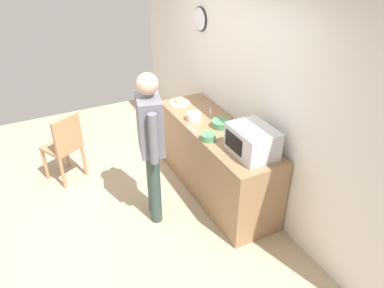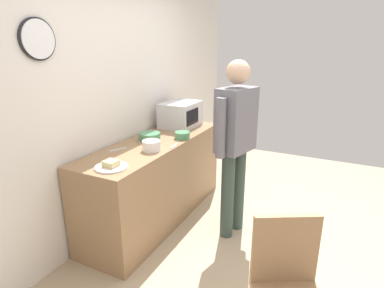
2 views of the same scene
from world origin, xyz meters
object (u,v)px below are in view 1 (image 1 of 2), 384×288
at_px(microwave, 252,141).
at_px(fork_utensil, 210,111).
at_px(salad_bowl, 221,124).
at_px(cereal_bowl, 194,117).
at_px(spoon_utensil, 192,130).
at_px(mixing_bowl, 208,137).
at_px(person_standing, 151,139).
at_px(sandwich_plate, 180,102).
at_px(wooden_chair, 65,145).

relative_size(microwave, fork_utensil, 2.94).
distance_m(microwave, salad_bowl, 0.67).
xyz_separation_m(cereal_bowl, spoon_utensil, (0.21, -0.13, -0.05)).
relative_size(mixing_bowl, person_standing, 0.09).
relative_size(sandwich_plate, fork_utensil, 1.60).
height_order(mixing_bowl, spoon_utensil, mixing_bowl).
xyz_separation_m(spoon_utensil, person_standing, (0.18, -0.58, 0.12)).
distance_m(cereal_bowl, mixing_bowl, 0.49).
bearing_deg(person_standing, fork_utensil, 117.22).
height_order(microwave, salad_bowl, microwave).
height_order(sandwich_plate, salad_bowl, salad_bowl).
height_order(spoon_utensil, person_standing, person_standing).
relative_size(salad_bowl, cereal_bowl, 1.30).
xyz_separation_m(sandwich_plate, cereal_bowl, (0.52, -0.05, 0.03)).
bearing_deg(microwave, person_standing, -121.89).
xyz_separation_m(salad_bowl, person_standing, (0.10, -0.92, 0.08)).
bearing_deg(salad_bowl, wooden_chair, -122.97).
bearing_deg(cereal_bowl, spoon_utensil, -31.75).
relative_size(salad_bowl, fork_utensil, 1.33).
distance_m(mixing_bowl, wooden_chair, 1.93).
distance_m(cereal_bowl, person_standing, 0.81).
bearing_deg(microwave, salad_bowl, 178.07).
bearing_deg(sandwich_plate, fork_utensil, 32.76).
distance_m(microwave, fork_utensil, 1.09).
height_order(microwave, wooden_chair, microwave).
relative_size(mixing_bowl, spoon_utensil, 0.98).
height_order(microwave, mixing_bowl, microwave).
xyz_separation_m(salad_bowl, wooden_chair, (-1.08, -1.67, -0.42)).
height_order(sandwich_plate, cereal_bowl, cereal_bowl).
bearing_deg(microwave, mixing_bowl, -149.98).
bearing_deg(sandwich_plate, microwave, 5.35).
distance_m(sandwich_plate, salad_bowl, 0.82).
bearing_deg(cereal_bowl, person_standing, -61.18).
bearing_deg(person_standing, microwave, 58.11).
relative_size(cereal_bowl, fork_utensil, 1.03).
distance_m(sandwich_plate, person_standing, 1.19).
bearing_deg(fork_utensil, spoon_utensil, -51.89).
bearing_deg(salad_bowl, cereal_bowl, -143.51).
relative_size(microwave, sandwich_plate, 1.84).
distance_m(spoon_utensil, person_standing, 0.61).
bearing_deg(mixing_bowl, microwave, 30.02).
height_order(salad_bowl, spoon_utensil, salad_bowl).
xyz_separation_m(salad_bowl, mixing_bowl, (0.20, -0.29, -0.00)).
relative_size(fork_utensil, spoon_utensil, 1.00).
xyz_separation_m(cereal_bowl, fork_utensil, (-0.13, 0.30, -0.05)).
height_order(salad_bowl, wooden_chair, salad_bowl).
height_order(mixing_bowl, wooden_chair, mixing_bowl).
relative_size(microwave, spoon_utensil, 2.94).
bearing_deg(spoon_utensil, cereal_bowl, 148.25).
height_order(salad_bowl, fork_utensil, salad_bowl).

